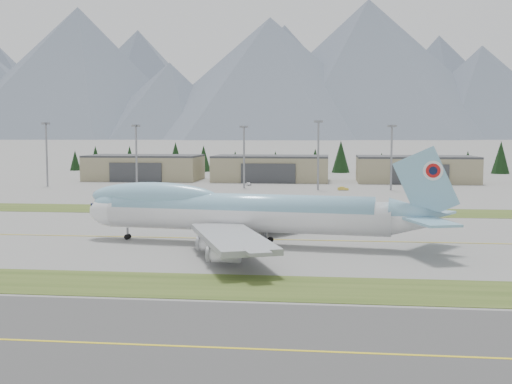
# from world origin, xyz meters

# --- Properties ---
(ground) EXTENTS (7000.00, 7000.00, 0.00)m
(ground) POSITION_xyz_m (0.00, 0.00, 0.00)
(ground) COLOR gray
(ground) RESTS_ON ground
(grass_strip_near) EXTENTS (400.00, 14.00, 0.08)m
(grass_strip_near) POSITION_xyz_m (0.00, -38.00, 0.00)
(grass_strip_near) COLOR #364819
(grass_strip_near) RESTS_ON ground
(grass_strip_far) EXTENTS (400.00, 18.00, 0.08)m
(grass_strip_far) POSITION_xyz_m (0.00, 45.00, 0.00)
(grass_strip_far) COLOR #364819
(grass_strip_far) RESTS_ON ground
(asphalt_taxiway) EXTENTS (400.00, 32.00, 0.04)m
(asphalt_taxiway) POSITION_xyz_m (0.00, -62.00, 0.00)
(asphalt_taxiway) COLOR #3E3E3E
(asphalt_taxiway) RESTS_ON ground
(taxiway_line_main) EXTENTS (400.00, 0.40, 0.02)m
(taxiway_line_main) POSITION_xyz_m (0.00, 0.00, 0.00)
(taxiway_line_main) COLOR gold
(taxiway_line_main) RESTS_ON ground
(taxiway_line_near) EXTENTS (400.00, 0.40, 0.02)m
(taxiway_line_near) POSITION_xyz_m (0.00, -62.00, 0.00)
(taxiway_line_near) COLOR gold
(taxiway_line_near) RESTS_ON ground
(boeing_747_freighter) EXTENTS (68.82, 58.73, 18.06)m
(boeing_747_freighter) POSITION_xyz_m (-6.42, -5.67, 5.96)
(boeing_747_freighter) COLOR white
(boeing_747_freighter) RESTS_ON ground
(hangar_left) EXTENTS (48.00, 26.60, 10.80)m
(hangar_left) POSITION_xyz_m (-70.00, 149.90, 5.39)
(hangar_left) COLOR gray
(hangar_left) RESTS_ON ground
(hangar_center) EXTENTS (48.00, 26.60, 10.80)m
(hangar_center) POSITION_xyz_m (-15.00, 149.90, 5.39)
(hangar_center) COLOR gray
(hangar_center) RESTS_ON ground
(hangar_right) EXTENTS (48.00, 26.60, 10.80)m
(hangar_right) POSITION_xyz_m (45.00, 149.90, 5.39)
(hangar_right) COLOR gray
(hangar_right) RESTS_ON ground
(floodlight_masts) EXTENTS (201.71, 8.95, 24.67)m
(floodlight_masts) POSITION_xyz_m (-6.85, 111.25, 16.45)
(floodlight_masts) COLOR gray
(floodlight_masts) RESTS_ON ground
(service_vehicle_a) EXTENTS (2.88, 3.88, 1.23)m
(service_vehicle_a) POSITION_xyz_m (-21.53, 125.28, 0.00)
(service_vehicle_a) COLOR white
(service_vehicle_a) RESTS_ON ground
(service_vehicle_b) EXTENTS (4.10, 1.66, 1.33)m
(service_vehicle_b) POSITION_xyz_m (14.36, 108.02, 0.00)
(service_vehicle_b) COLOR gold
(service_vehicle_b) RESTS_ON ground
(service_vehicle_c) EXTENTS (2.26, 4.56, 1.27)m
(service_vehicle_c) POSITION_xyz_m (53.41, 133.88, 0.00)
(service_vehicle_c) COLOR #AFB0B4
(service_vehicle_c) RESTS_ON ground
(conifer_belt) EXTENTS (263.87, 13.35, 16.46)m
(conifer_belt) POSITION_xyz_m (3.12, 212.27, 6.97)
(conifer_belt) COLOR black
(conifer_belt) RESTS_ON ground
(mountain_ridge_front) EXTENTS (4331.55, 1344.71, 511.93)m
(mountain_ridge_front) POSITION_xyz_m (-34.36, 2221.96, 229.21)
(mountain_ridge_front) COLOR #4B5464
(mountain_ridge_front) RESTS_ON ground
(mountain_ridge_rear) EXTENTS (4387.55, 1042.02, 521.01)m
(mountain_ridge_rear) POSITION_xyz_m (143.45, 2900.00, 254.31)
(mountain_ridge_rear) COLOR #4B5464
(mountain_ridge_rear) RESTS_ON ground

